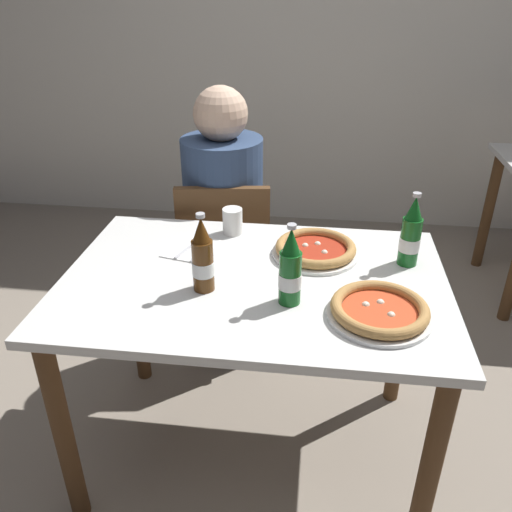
# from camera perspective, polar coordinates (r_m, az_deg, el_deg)

# --- Properties ---
(ground_plane) EXTENTS (8.00, 8.00, 0.00)m
(ground_plane) POSITION_cam_1_polar(r_m,az_deg,el_deg) (2.12, -0.18, -20.10)
(ground_plane) COLOR gray
(back_wall_tiled) EXTENTS (7.00, 0.10, 2.60)m
(back_wall_tiled) POSITION_cam_1_polar(r_m,az_deg,el_deg) (3.61, 4.72, 23.77)
(back_wall_tiled) COLOR silver
(back_wall_tiled) RESTS_ON ground_plane
(dining_table_main) EXTENTS (1.20, 0.80, 0.75)m
(dining_table_main) POSITION_cam_1_polar(r_m,az_deg,el_deg) (1.69, -0.21, -5.70)
(dining_table_main) COLOR silver
(dining_table_main) RESTS_ON ground_plane
(chair_behind_table) EXTENTS (0.45, 0.45, 0.85)m
(chair_behind_table) POSITION_cam_1_polar(r_m,az_deg,el_deg) (2.32, -3.38, -0.08)
(chair_behind_table) COLOR brown
(chair_behind_table) RESTS_ON ground_plane
(diner_seated) EXTENTS (0.34, 0.34, 1.21)m
(diner_seated) POSITION_cam_1_polar(r_m,az_deg,el_deg) (2.32, -3.48, 2.73)
(diner_seated) COLOR #2D3342
(diner_seated) RESTS_ON ground_plane
(pizza_margherita_near) EXTENTS (0.29, 0.29, 0.04)m
(pizza_margherita_near) POSITION_cam_1_polar(r_m,az_deg,el_deg) (1.77, 6.52, 0.72)
(pizza_margherita_near) COLOR white
(pizza_margherita_near) RESTS_ON dining_table_main
(pizza_marinara_far) EXTENTS (0.29, 0.29, 0.04)m
(pizza_marinara_far) POSITION_cam_1_polar(r_m,az_deg,el_deg) (1.48, 13.33, -5.80)
(pizza_marinara_far) COLOR white
(pizza_marinara_far) RESTS_ON dining_table_main
(beer_bottle_left) EXTENTS (0.07, 0.07, 0.25)m
(beer_bottle_left) POSITION_cam_1_polar(r_m,az_deg,el_deg) (1.53, -5.85, -0.27)
(beer_bottle_left) COLOR #512D0F
(beer_bottle_left) RESTS_ON dining_table_main
(beer_bottle_center) EXTENTS (0.07, 0.07, 0.25)m
(beer_bottle_center) POSITION_cam_1_polar(r_m,az_deg,el_deg) (1.74, 16.55, 2.22)
(beer_bottle_center) COLOR #14591E
(beer_bottle_center) RESTS_ON dining_table_main
(beer_bottle_right) EXTENTS (0.07, 0.07, 0.25)m
(beer_bottle_right) POSITION_cam_1_polar(r_m,az_deg,el_deg) (1.47, 3.76, -1.61)
(beer_bottle_right) COLOR #14591E
(beer_bottle_right) RESTS_ON dining_table_main
(napkin_with_cutlery) EXTENTS (0.22, 0.22, 0.01)m
(napkin_with_cutlery) POSITION_cam_1_polar(r_m,az_deg,el_deg) (1.81, -6.70, 0.77)
(napkin_with_cutlery) COLOR white
(napkin_with_cutlery) RESTS_ON dining_table_main
(paper_cup) EXTENTS (0.07, 0.07, 0.09)m
(paper_cup) POSITION_cam_1_polar(r_m,az_deg,el_deg) (1.90, -2.58, 3.83)
(paper_cup) COLOR white
(paper_cup) RESTS_ON dining_table_main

